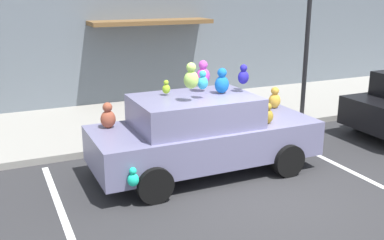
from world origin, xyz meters
name	(u,v)px	position (x,y,z in m)	size (l,w,h in m)	color
ground_plane	(261,192)	(0.00, 0.00, 0.00)	(60.00, 60.00, 0.00)	#2D2D30
sidewalk	(162,118)	(0.00, 5.00, 0.07)	(24.00, 4.00, 0.15)	gray
parking_stripe_front	(320,156)	(2.14, 1.00, 0.00)	(0.12, 3.60, 0.01)	silver
parking_stripe_rear	(59,205)	(-3.37, 1.00, 0.00)	(0.12, 3.60, 0.01)	silver
plush_covered_car	(202,132)	(-0.55, 1.30, 0.81)	(4.39, 2.01, 2.25)	slate
teddy_bear_on_sidewalk	(160,117)	(-0.54, 3.68, 0.51)	(0.41, 0.34, 0.77)	#9E723D
street_lamp_post	(308,22)	(3.57, 3.50, 2.65)	(0.28, 0.28, 4.10)	black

